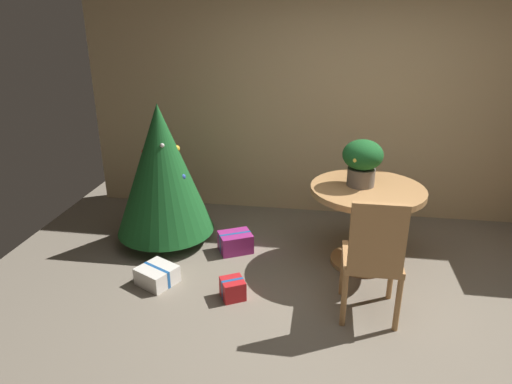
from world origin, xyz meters
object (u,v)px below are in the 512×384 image
Objects in this scene: round_dining_table at (365,213)px; gift_box_cream at (157,275)px; gift_box_purple at (235,242)px; holiday_tree at (162,170)px; flower_vase at (363,159)px; wooden_chair_near at (374,255)px; gift_box_red at (233,289)px.

gift_box_cream is (-1.78, -0.63, -0.43)m from round_dining_table.
gift_box_purple is at bearing 178.17° from round_dining_table.
holiday_tree is 3.64× the size of gift_box_cream.
wooden_chair_near is at bearing -85.86° from flower_vase.
gift_box_purple is (0.74, -0.10, -0.68)m from holiday_tree.
flower_vase is 1.58m from gift_box_red.
gift_box_cream is (-1.71, -0.68, -0.93)m from flower_vase.
round_dining_table is 1.00× the size of wooden_chair_near.
round_dining_table is at bearing -33.90° from flower_vase.
flower_vase reaches higher than gift_box_purple.
flower_vase is 1.67× the size of gift_box_red.
holiday_tree reaches higher than flower_vase.
flower_vase is at bearing 146.10° from round_dining_table.
gift_box_red is at bearing -45.37° from holiday_tree.
wooden_chair_near is 2.20m from holiday_tree.
round_dining_table is at bearing 34.43° from gift_box_red.
round_dining_table reaches higher than gift_box_red.
round_dining_table is 2.59× the size of gift_box_cream.
wooden_chair_near is at bearing -6.81° from gift_box_cream.
flower_vase is 0.29× the size of holiday_tree.
gift_box_cream is at bearing -158.49° from flower_vase.
gift_box_red is (-1.08, 0.10, -0.47)m from wooden_chair_near.
holiday_tree is 1.42m from gift_box_red.
holiday_tree reaches higher than gift_box_red.
gift_box_red is 0.79m from gift_box_purple.
holiday_tree is at bearing 103.03° from gift_box_cream.
wooden_chair_near reaches higher than round_dining_table.
gift_box_purple is (-1.22, 0.04, -0.41)m from round_dining_table.
wooden_chair_near is 1.57m from gift_box_purple.
round_dining_table reaches higher than gift_box_purple.
round_dining_table is at bearing -4.11° from holiday_tree.
gift_box_red is 0.65× the size of gift_box_purple.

